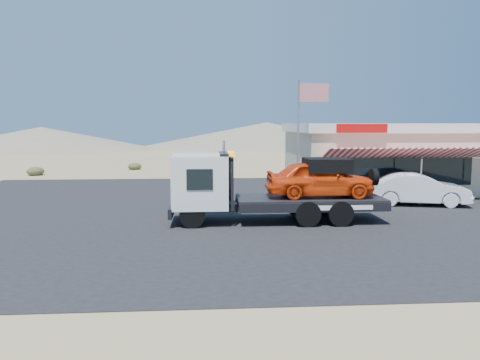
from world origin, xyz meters
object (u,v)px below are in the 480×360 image
Objects in this scene: tow_truck at (271,185)px; flagpole at (303,126)px; white_sedan at (418,189)px; jerky_store at (379,156)px.

tow_truck is 5.68m from flagpole.
flagpole reaches higher than tow_truck.
white_sedan is 6.29m from flagpole.
tow_truck is 12.05m from jerky_store.
tow_truck is 8.29m from white_sedan.
jerky_store is at bearing 38.79° from flagpole.
tow_truck is 1.39× the size of flagpole.
flagpole reaches higher than white_sedan.
jerky_store is (7.77, 9.19, 0.49)m from tow_truck.
flagpole is (2.20, 4.72, 2.27)m from tow_truck.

